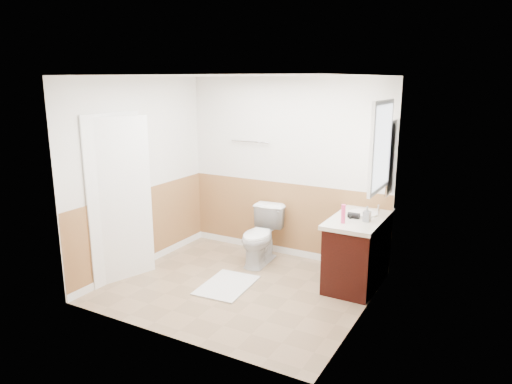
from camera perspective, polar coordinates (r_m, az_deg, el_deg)
The scene contains 32 objects.
floor at distance 5.80m, azimuth -2.10°, elevation -11.52°, with size 3.00×3.00×0.00m, color #8C7051.
ceiling at distance 5.25m, azimuth -2.34°, elevation 14.02°, with size 3.00×3.00×0.00m, color white.
wall_back at distance 6.51m, azimuth 3.71°, elevation 2.86°, with size 3.00×3.00×0.00m, color silver.
wall_front at distance 4.37m, azimuth -11.07°, elevation -2.76°, with size 3.00×3.00×0.00m, color silver.
wall_left at distance 6.28m, azimuth -14.02°, elevation 2.08°, with size 3.00×3.00×0.00m, color silver.
wall_right at distance 4.81m, azimuth 13.28°, elevation -1.35°, with size 3.00×3.00×0.00m, color silver.
wainscot_back at distance 6.68m, azimuth 3.56°, elevation -3.49°, with size 3.00×3.00×0.00m, color #9E6C3F.
wainscot_front at distance 4.64m, azimuth -10.55°, elevation -11.65°, with size 3.00×3.00×0.00m, color #9E6C3F.
wainscot_left at distance 6.46m, azimuth -13.57°, elevation -4.46°, with size 2.60×2.60×0.00m, color #9E6C3F.
wainscot_right at distance 5.05m, azimuth 12.68°, elevation -9.58°, with size 2.60×2.60×0.00m, color #9E6C3F.
toilet at distance 6.38m, azimuth 0.58°, elevation -5.37°, with size 0.43×0.76×0.77m, color silver.
bath_mat at distance 5.82m, azimuth -3.58°, elevation -11.31°, with size 0.55×0.80×0.02m, color silver.
vanity_cabinet at distance 5.90m, azimuth 12.35°, elevation -7.19°, with size 0.55×1.10×0.80m, color black.
vanity_knob_left at distance 5.84m, azimuth 9.31°, elevation -5.68°, with size 0.03×0.03×0.03m, color silver.
vanity_knob_right at distance 6.02m, azimuth 9.96°, elevation -5.12°, with size 0.03×0.03×0.03m, color silver.
countertop at distance 5.76m, azimuth 12.47°, elevation -3.22°, with size 0.60×1.15×0.05m, color beige.
sink_basin at distance 5.89m, azimuth 13.00°, elevation -2.53°, with size 0.36×0.36×0.02m, color white.
faucet at distance 5.83m, azimuth 14.73°, elevation -2.18°, with size 0.02×0.02×0.14m, color silver.
lotion_bottle at distance 5.44m, azimuth 10.61°, elevation -2.65°, with size 0.05×0.05×0.22m, color #DF3970.
soap_dispenser at distance 5.57m, azimuth 13.39°, elevation -2.62°, with size 0.08×0.08×0.18m, color gray.
hair_dryer_body at distance 5.68m, azimuth 11.85°, elevation -2.82°, with size 0.07×0.07×0.14m, color black.
hair_dryer_handle at distance 5.66m, azimuth 11.44°, elevation -3.16°, with size 0.03×0.03×0.07m, color black.
mirror_panel at distance 5.80m, azimuth 16.21°, elevation 4.03°, with size 0.02×0.35×0.90m, color silver.
window_frame at distance 5.28m, azimuth 15.02°, elevation 5.40°, with size 0.04×0.80×1.00m, color white.
window_glass at distance 5.28m, azimuth 15.19°, elevation 5.38°, with size 0.01×0.70×0.90m, color white.
door at distance 5.95m, azimuth -16.12°, elevation -0.96°, with size 0.05×0.80×2.04m, color white.
door_frame at distance 6.00m, azimuth -16.64°, elevation -0.78°, with size 0.02×0.92×2.10m, color white.
door_knob at distance 6.16m, azimuth -13.52°, elevation -0.99°, with size 0.06×0.06×0.06m, color silver.
towel_bar at distance 6.66m, azimuth -0.74°, elevation 6.18°, with size 0.02×0.02×0.62m, color silver.
tp_holder_bar at distance 6.62m, azimuth 2.58°, elevation -1.85°, with size 0.02×0.02×0.14m, color silver.
tp_roll at distance 6.62m, azimuth 2.58°, elevation -1.85°, with size 0.11×0.11×0.10m, color white.
tp_sheet at distance 6.65m, azimuth 2.57°, elevation -2.76°, with size 0.10×0.01×0.16m, color white.
Camera 1 is at (2.72, -4.49, 2.46)m, focal length 32.75 mm.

